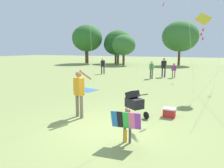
{
  "coord_description": "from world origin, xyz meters",
  "views": [
    {
      "loc": [
        2.63,
        -5.8,
        2.56
      ],
      "look_at": [
        -0.33,
        0.91,
        1.3
      ],
      "focal_mm": 33.13,
      "sensor_mm": 36.0,
      "label": 1
    }
  ],
  "objects_px": {
    "kite_blue_high": "(205,23)",
    "person_kid_running": "(152,68)",
    "person_red_shirt": "(164,66)",
    "person_sitting_far": "(174,69)",
    "person_couple_left": "(103,65)",
    "picnic_blanket": "(86,90)",
    "stroller": "(134,102)",
    "cooler_box": "(169,112)",
    "child_with_butterfly_kite": "(127,122)",
    "person_adult_flyer": "(79,90)"
  },
  "relations": [
    {
      "from": "stroller",
      "to": "person_kid_running",
      "type": "height_order",
      "value": "person_kid_running"
    },
    {
      "from": "kite_blue_high",
      "to": "person_couple_left",
      "type": "xyz_separation_m",
      "value": [
        -9.27,
        7.16,
        -2.9
      ]
    },
    {
      "from": "child_with_butterfly_kite",
      "to": "picnic_blanket",
      "type": "bearing_deg",
      "value": 129.21
    },
    {
      "from": "person_couple_left",
      "to": "picnic_blanket",
      "type": "distance_m",
      "value": 8.4
    },
    {
      "from": "person_red_shirt",
      "to": "picnic_blanket",
      "type": "xyz_separation_m",
      "value": [
        -3.41,
        -7.92,
        -1.02
      ]
    },
    {
      "from": "stroller",
      "to": "kite_blue_high",
      "type": "bearing_deg",
      "value": 64.29
    },
    {
      "from": "person_red_shirt",
      "to": "person_adult_flyer",
      "type": "bearing_deg",
      "value": -94.17
    },
    {
      "from": "stroller",
      "to": "person_couple_left",
      "type": "distance_m",
      "value": 13.69
    },
    {
      "from": "picnic_blanket",
      "to": "cooler_box",
      "type": "height_order",
      "value": "cooler_box"
    },
    {
      "from": "stroller",
      "to": "cooler_box",
      "type": "relative_size",
      "value": 2.36
    },
    {
      "from": "person_red_shirt",
      "to": "person_kid_running",
      "type": "xyz_separation_m",
      "value": [
        -0.78,
        -1.42,
        -0.13
      ]
    },
    {
      "from": "cooler_box",
      "to": "person_couple_left",
      "type": "bearing_deg",
      "value": 126.74
    },
    {
      "from": "person_sitting_far",
      "to": "person_couple_left",
      "type": "height_order",
      "value": "person_couple_left"
    },
    {
      "from": "person_red_shirt",
      "to": "person_sitting_far",
      "type": "xyz_separation_m",
      "value": [
        0.9,
        -0.11,
        -0.25
      ]
    },
    {
      "from": "person_red_shirt",
      "to": "cooler_box",
      "type": "bearing_deg",
      "value": -78.91
    },
    {
      "from": "person_sitting_far",
      "to": "person_kid_running",
      "type": "xyz_separation_m",
      "value": [
        -1.69,
        -1.31,
        0.13
      ]
    },
    {
      "from": "child_with_butterfly_kite",
      "to": "person_kid_running",
      "type": "bearing_deg",
      "value": 100.21
    },
    {
      "from": "stroller",
      "to": "cooler_box",
      "type": "distance_m",
      "value": 1.41
    },
    {
      "from": "kite_blue_high",
      "to": "child_with_butterfly_kite",
      "type": "bearing_deg",
      "value": -104.18
    },
    {
      "from": "stroller",
      "to": "kite_blue_high",
      "type": "xyz_separation_m",
      "value": [
        2.19,
        4.54,
        3.24
      ]
    },
    {
      "from": "kite_blue_high",
      "to": "picnic_blanket",
      "type": "bearing_deg",
      "value": -173.62
    },
    {
      "from": "stroller",
      "to": "person_kid_running",
      "type": "relative_size",
      "value": 0.7
    },
    {
      "from": "picnic_blanket",
      "to": "cooler_box",
      "type": "bearing_deg",
      "value": -30.04
    },
    {
      "from": "person_couple_left",
      "to": "cooler_box",
      "type": "height_order",
      "value": "person_couple_left"
    },
    {
      "from": "person_adult_flyer",
      "to": "cooler_box",
      "type": "relative_size",
      "value": 4.06
    },
    {
      "from": "person_red_shirt",
      "to": "stroller",
      "type": "bearing_deg",
      "value": -85.28
    },
    {
      "from": "child_with_butterfly_kite",
      "to": "person_couple_left",
      "type": "xyz_separation_m",
      "value": [
        -7.58,
        13.86,
        0.34
      ]
    },
    {
      "from": "person_red_shirt",
      "to": "person_sitting_far",
      "type": "height_order",
      "value": "person_red_shirt"
    },
    {
      "from": "person_couple_left",
      "to": "picnic_blanket",
      "type": "height_order",
      "value": "person_couple_left"
    },
    {
      "from": "kite_blue_high",
      "to": "person_red_shirt",
      "type": "relative_size",
      "value": 2.54
    },
    {
      "from": "kite_blue_high",
      "to": "person_red_shirt",
      "type": "bearing_deg",
      "value": 113.7
    },
    {
      "from": "child_with_butterfly_kite",
      "to": "person_red_shirt",
      "type": "xyz_separation_m",
      "value": [
        -1.46,
        13.89,
        0.41
      ]
    },
    {
      "from": "child_with_butterfly_kite",
      "to": "person_red_shirt",
      "type": "distance_m",
      "value": 13.97
    },
    {
      "from": "stroller",
      "to": "person_sitting_far",
      "type": "height_order",
      "value": "person_sitting_far"
    },
    {
      "from": "child_with_butterfly_kite",
      "to": "person_adult_flyer",
      "type": "height_order",
      "value": "person_adult_flyer"
    },
    {
      "from": "kite_blue_high",
      "to": "picnic_blanket",
      "type": "relative_size",
      "value": 3.2
    },
    {
      "from": "person_red_shirt",
      "to": "person_kid_running",
      "type": "distance_m",
      "value": 1.62
    },
    {
      "from": "person_couple_left",
      "to": "person_red_shirt",
      "type": "bearing_deg",
      "value": 0.26
    },
    {
      "from": "stroller",
      "to": "kite_blue_high",
      "type": "height_order",
      "value": "kite_blue_high"
    },
    {
      "from": "person_red_shirt",
      "to": "person_kid_running",
      "type": "height_order",
      "value": "person_red_shirt"
    },
    {
      "from": "person_red_shirt",
      "to": "picnic_blanket",
      "type": "relative_size",
      "value": 1.26
    },
    {
      "from": "kite_blue_high",
      "to": "cooler_box",
      "type": "xyz_separation_m",
      "value": [
        -0.97,
        -3.97,
        -3.68
      ]
    },
    {
      "from": "child_with_butterfly_kite",
      "to": "cooler_box",
      "type": "xyz_separation_m",
      "value": [
        0.72,
        2.73,
        -0.43
      ]
    },
    {
      "from": "person_red_shirt",
      "to": "picnic_blanket",
      "type": "distance_m",
      "value": 8.68
    },
    {
      "from": "cooler_box",
      "to": "person_kid_running",
      "type": "bearing_deg",
      "value": 106.96
    },
    {
      "from": "person_adult_flyer",
      "to": "person_couple_left",
      "type": "height_order",
      "value": "person_adult_flyer"
    },
    {
      "from": "kite_blue_high",
      "to": "person_kid_running",
      "type": "height_order",
      "value": "kite_blue_high"
    },
    {
      "from": "person_red_shirt",
      "to": "kite_blue_high",
      "type": "bearing_deg",
      "value": -66.3
    },
    {
      "from": "stroller",
      "to": "picnic_blanket",
      "type": "bearing_deg",
      "value": 138.96
    },
    {
      "from": "child_with_butterfly_kite",
      "to": "stroller",
      "type": "bearing_deg",
      "value": 102.89
    }
  ]
}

